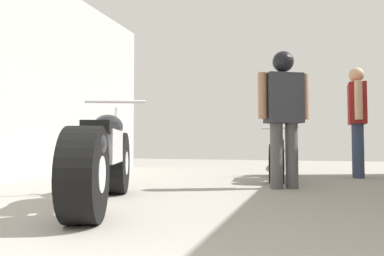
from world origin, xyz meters
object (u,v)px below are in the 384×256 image
(motorcycle_black_naked, at_px, (277,157))
(mechanic_with_helmet, at_px, (284,106))
(mechanic_in_blue, at_px, (357,115))
(motorcycle_maroon_cruiser, at_px, (103,158))

(motorcycle_black_naked, distance_m, mechanic_with_helmet, 1.35)
(motorcycle_black_naked, relative_size, mechanic_in_blue, 0.99)
(motorcycle_maroon_cruiser, bearing_deg, motorcycle_black_naked, 66.86)
(motorcycle_black_naked, bearing_deg, mechanic_in_blue, 29.66)
(motorcycle_maroon_cruiser, bearing_deg, mechanic_in_blue, 55.71)
(motorcycle_maroon_cruiser, height_order, mechanic_in_blue, mechanic_in_blue)
(motorcycle_maroon_cruiser, xyz_separation_m, mechanic_in_blue, (2.47, 3.62, 0.59))
(motorcycle_maroon_cruiser, distance_m, mechanic_with_helmet, 2.34)
(motorcycle_maroon_cruiser, distance_m, motorcycle_black_naked, 3.18)
(mechanic_in_blue, bearing_deg, motorcycle_black_naked, -150.34)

